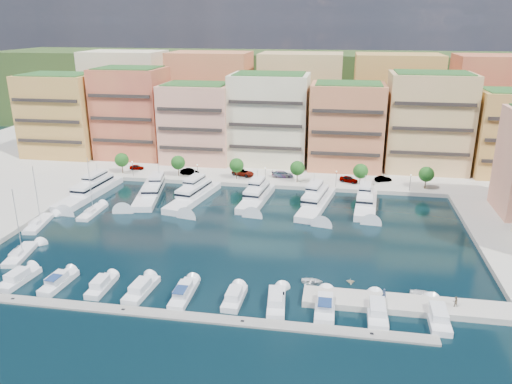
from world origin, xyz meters
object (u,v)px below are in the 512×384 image
at_px(lamppost_4, 410,180).
at_px(cruiser_2, 101,286).
at_px(yacht_2, 194,194).
at_px(tree_2, 237,165).
at_px(sailboat_1, 39,224).
at_px(person_0, 384,294).
at_px(lamppost_3, 336,176).
at_px(tree_5, 426,174).
at_px(cruiser_6, 276,302).
at_px(cruiser_3, 141,290).
at_px(cruiser_5, 234,298).
at_px(tender_2, 425,295).
at_px(cruiser_4, 184,294).
at_px(yacht_1, 150,192).
at_px(car_4, 349,179).
at_px(car_3, 282,174).
at_px(tender_1, 351,281).
at_px(yacht_4, 316,202).
at_px(lamppost_0, 133,166).
at_px(lamppost_1, 197,169).
at_px(tree_1, 178,163).
at_px(cruiser_8, 377,311).
at_px(cruiser_9, 437,317).
at_px(cruiser_0, 19,279).
at_px(tree_4, 361,171).
at_px(lamppost_2, 265,173).
at_px(car_1, 190,172).
at_px(sailboat_2, 92,213).
at_px(yacht_3, 257,196).
at_px(tree_0, 122,160).
at_px(yacht_0, 91,190).
at_px(tender_0, 312,281).
at_px(yacht_5, 366,202).
at_px(cruiser_1, 58,282).
at_px(car_5, 383,179).
at_px(car_0, 137,167).

height_order(lamppost_4, cruiser_2, lamppost_4).
bearing_deg(yacht_2, tree_2, 62.73).
bearing_deg(sailboat_1, person_0, -16.11).
bearing_deg(lamppost_3, tree_5, 5.97).
bearing_deg(cruiser_6, cruiser_3, 179.99).
height_order(cruiser_5, tender_2, cruiser_5).
height_order(cruiser_3, cruiser_4, cruiser_4).
height_order(yacht_1, car_4, yacht_1).
distance_m(sailboat_1, car_3, 61.08).
bearing_deg(tender_1, yacht_4, 14.25).
bearing_deg(yacht_1, lamppost_4, 10.76).
distance_m(lamppost_0, yacht_1, 15.41).
bearing_deg(lamppost_1, cruiser_3, -83.22).
height_order(tree_5, sailboat_1, sailboat_1).
distance_m(tree_1, car_4, 45.38).
distance_m(cruiser_3, cruiser_8, 36.36).
height_order(lamppost_0, yacht_4, yacht_4).
bearing_deg(cruiser_9, cruiser_0, 179.99).
distance_m(cruiser_8, tender_2, 9.79).
height_order(tree_4, lamppost_2, tree_4).
distance_m(lamppost_4, car_1, 57.51).
relative_size(tree_5, car_4, 1.19).
bearing_deg(tree_1, lamppost_1, -20.97).
bearing_deg(cruiser_3, tender_1, 15.04).
height_order(yacht_2, sailboat_2, sailboat_2).
relative_size(yacht_3, cruiser_8, 2.09).
bearing_deg(car_4, cruiser_6, -166.51).
bearing_deg(tree_4, cruiser_9, -80.72).
xyz_separation_m(tree_0, cruiser_3, (28.63, -58.09, -4.20)).
height_order(lamppost_0, yacht_0, yacht_0).
xyz_separation_m(lamppost_1, yacht_3, (17.56, -10.73, -2.62)).
height_order(lamppost_4, car_4, lamppost_4).
bearing_deg(cruiser_9, yacht_2, 138.25).
bearing_deg(yacht_2, car_4, 24.32).
bearing_deg(tender_2, cruiser_4, 109.24).
relative_size(cruiser_4, person_0, 4.71).
bearing_deg(tender_0, tree_1, 38.44).
xyz_separation_m(lamppost_1, yacht_1, (-8.61, -11.90, -2.73)).
height_order(cruiser_4, cruiser_5, cruiser_4).
relative_size(yacht_5, cruiser_8, 2.06).
relative_size(cruiser_1, car_4, 1.70).
bearing_deg(car_5, tender_2, 161.65).
bearing_deg(tree_2, cruiser_0, -112.97).
distance_m(tree_2, lamppost_0, 28.11).
height_order(tree_0, car_0, tree_0).
relative_size(lamppost_3, yacht_3, 0.22).
bearing_deg(tree_5, tender_1, -110.77).
height_order(tree_2, car_5, tree_2).
distance_m(cruiser_4, car_5, 71.21).
distance_m(tree_1, cruiser_4, 61.49).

